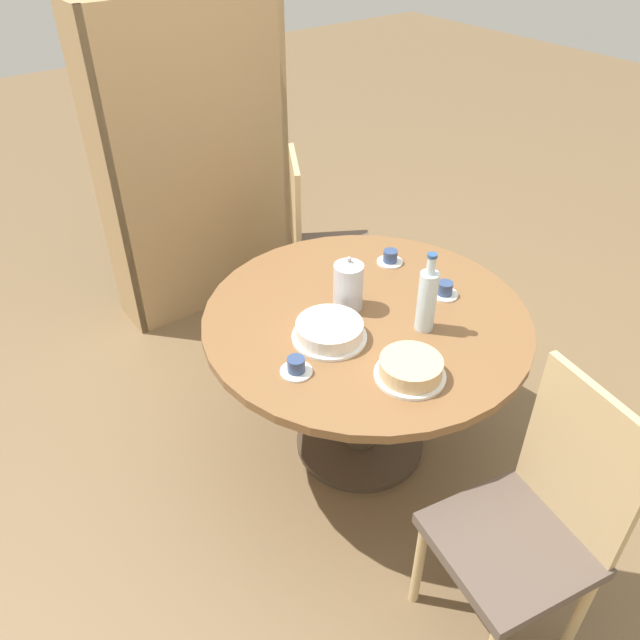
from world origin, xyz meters
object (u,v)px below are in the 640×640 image
Objects in this scene: cake_main at (329,331)px; cup_a at (296,367)px; cup_c at (390,258)px; cake_second at (411,369)px; bookshelf at (199,169)px; chair_b at (532,522)px; chair_a at (321,244)px; coffee_pot at (348,285)px; water_bottle at (427,299)px; cup_b at (445,290)px.

cup_a is at bearing -158.26° from cake_main.
cup_a is 1.00× the size of cup_c.
bookshelf is at bearing 84.29° from cake_second.
chair_b is 3.59× the size of cake_main.
chair_b is 0.59m from cake_second.
chair_a is 3.59× the size of cake_main.
coffee_pot is at bearing -179.58° from chair_a.
bookshelf is 14.85× the size of cup_c.
cup_c is at bearing 26.12° from cake_main.
bookshelf is 1.62m from cup_a.
chair_b is (-0.50, -1.71, 0.00)m from chair_a.
water_bottle reaches higher than cup_a.
chair_a is 1.06m from cake_main.
cup_b is at bearing 31.34° from cake_second.
cake_second is at bearing -40.08° from cup_a.
bookshelf is at bearing 99.75° from cup_b.
cup_a is (-0.38, -0.19, -0.08)m from coffee_pot.
chair_b is at bearing -69.12° from cup_a.
chair_a is 8.84× the size of cup_c.
bookshelf is at bearing 57.98° from chair_a.
chair_a is 1.29m from cake_second.
cup_a is at bearing -178.03° from cup_b.
cup_c is (0.26, -1.22, -0.06)m from bookshelf.
chair_a is at bearing 82.94° from cup_c.
chair_b is at bearing 85.84° from bookshelf.
water_bottle reaches higher than chair_b.
cup_c is (-0.01, 0.31, 0.00)m from cup_b.
chair_a reaches higher than coffee_pot.
water_bottle is at bearing -26.80° from cake_main.
cup_b is at bearing -25.41° from coffee_pot.
cup_a is (-0.47, -1.55, -0.06)m from bookshelf.
cake_main is (-0.27, -1.47, -0.05)m from bookshelf.
water_bottle is 2.84× the size of cup_b.
chair_a is 8.84× the size of cup_b.
cake_main is at bearing 21.74° from cup_a.
bookshelf reaches higher than water_bottle.
water_bottle is at bearing -165.29° from chair_a.
cake_main is (-0.60, -0.84, 0.23)m from chair_a.
coffee_pot is at bearing 78.68° from cake_second.
cake_main is 0.58m from cup_c.
chair_a is 0.93m from cup_b.
chair_a is 4.05× the size of cake_second.
chair_a is at bearing 174.71° from chair_b.
water_bottle is 0.48m from cup_c.
bookshelf reaches higher than cake_main.
water_bottle is at bearing -8.63° from cup_a.
bookshelf is 1.50m from cake_main.
bookshelf is at bearing 91.66° from water_bottle.
cup_b is at bearing 162.91° from chair_b.
cup_a is (-0.20, -0.08, -0.01)m from cake_main.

